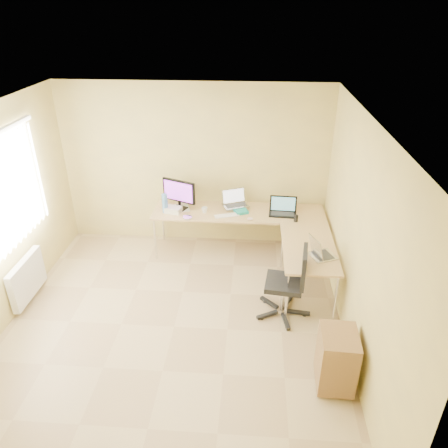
# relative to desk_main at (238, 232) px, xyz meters

# --- Properties ---
(floor) EXTENTS (4.50, 4.50, 0.00)m
(floor) POSITION_rel_desk_main_xyz_m (-0.72, -1.85, -0.36)
(floor) COLOR tan
(floor) RESTS_ON ground
(ceiling) EXTENTS (4.50, 4.50, 0.00)m
(ceiling) POSITION_rel_desk_main_xyz_m (-0.72, -1.85, 2.24)
(ceiling) COLOR white
(ceiling) RESTS_ON ground
(wall_back) EXTENTS (4.50, 0.00, 4.50)m
(wall_back) POSITION_rel_desk_main_xyz_m (-0.72, 0.40, 0.93)
(wall_back) COLOR tan
(wall_back) RESTS_ON ground
(wall_front) EXTENTS (4.50, 0.00, 4.50)m
(wall_front) POSITION_rel_desk_main_xyz_m (-0.72, -4.10, 0.93)
(wall_front) COLOR tan
(wall_front) RESTS_ON ground
(wall_right) EXTENTS (0.00, 4.50, 4.50)m
(wall_right) POSITION_rel_desk_main_xyz_m (1.38, -1.85, 0.93)
(wall_right) COLOR tan
(wall_right) RESTS_ON ground
(desk_main) EXTENTS (2.65, 0.70, 0.73)m
(desk_main) POSITION_rel_desk_main_xyz_m (0.00, 0.00, 0.00)
(desk_main) COLOR tan
(desk_main) RESTS_ON ground
(desk_return) EXTENTS (0.70, 1.30, 0.73)m
(desk_return) POSITION_rel_desk_main_xyz_m (0.98, -1.00, 0.00)
(desk_return) COLOR tan
(desk_return) RESTS_ON ground
(monitor) EXTENTS (0.58, 0.39, 0.48)m
(monitor) POSITION_rel_desk_main_xyz_m (-0.93, 0.04, 0.60)
(monitor) COLOR black
(monitor) RESTS_ON desk_main
(book_stack) EXTENTS (0.27, 0.31, 0.04)m
(book_stack) POSITION_rel_desk_main_xyz_m (0.02, 0.00, 0.39)
(book_stack) COLOR #168680
(book_stack) RESTS_ON desk_main
(laptop_center) EXTENTS (0.47, 0.42, 0.25)m
(laptop_center) POSITION_rel_desk_main_xyz_m (-0.06, 0.11, 0.53)
(laptop_center) COLOR #AFAFAF
(laptop_center) RESTS_ON desk_main
(laptop_black) EXTENTS (0.43, 0.33, 0.26)m
(laptop_black) POSITION_rel_desk_main_xyz_m (0.67, -0.05, 0.49)
(laptop_black) COLOR black
(laptop_black) RESTS_ON desk_main
(keyboard) EXTENTS (0.39, 0.22, 0.02)m
(keyboard) POSITION_rel_desk_main_xyz_m (-0.17, -0.17, 0.37)
(keyboard) COLOR white
(keyboard) RESTS_ON desk_main
(mouse) EXTENTS (0.11, 0.09, 0.03)m
(mouse) POSITION_rel_desk_main_xyz_m (0.18, -0.27, 0.38)
(mouse) COLOR white
(mouse) RESTS_ON desk_main
(mug) EXTENTS (0.10, 0.10, 0.09)m
(mug) POSITION_rel_desk_main_xyz_m (-0.52, -0.08, 0.41)
(mug) COLOR white
(mug) RESTS_ON desk_main
(cd_stack) EXTENTS (0.15, 0.15, 0.03)m
(cd_stack) POSITION_rel_desk_main_xyz_m (-0.75, -0.30, 0.38)
(cd_stack) COLOR white
(cd_stack) RESTS_ON desk_main
(water_bottle) EXTENTS (0.10, 0.10, 0.30)m
(water_bottle) POSITION_rel_desk_main_xyz_m (-1.13, -0.11, 0.52)
(water_bottle) COLOR #5188C3
(water_bottle) RESTS_ON desk_main
(papers) EXTENTS (0.29, 0.35, 0.01)m
(papers) POSITION_rel_desk_main_xyz_m (-0.89, 0.06, 0.37)
(papers) COLOR silver
(papers) RESTS_ON desk_main
(white_box) EXTENTS (0.27, 0.22, 0.09)m
(white_box) POSITION_rel_desk_main_xyz_m (-1.00, -0.10, 0.41)
(white_box) COLOR beige
(white_box) RESTS_ON desk_main
(desk_fan) EXTENTS (0.26, 0.26, 0.27)m
(desk_fan) POSITION_rel_desk_main_xyz_m (-0.92, 0.20, 0.50)
(desk_fan) COLOR silver
(desk_fan) RESTS_ON desk_main
(black_cup) EXTENTS (0.08, 0.08, 0.10)m
(black_cup) POSITION_rel_desk_main_xyz_m (0.85, -0.27, 0.42)
(black_cup) COLOR black
(black_cup) RESTS_ON desk_main
(laptop_return) EXTENTS (0.44, 0.40, 0.24)m
(laptop_return) POSITION_rel_desk_main_xyz_m (1.13, -1.22, 0.48)
(laptop_return) COLOR #B7B7B7
(laptop_return) RESTS_ON desk_return
(office_chair) EXTENTS (0.66, 0.66, 0.99)m
(office_chair) POSITION_rel_desk_main_xyz_m (0.63, -1.48, 0.14)
(office_chair) COLOR black
(office_chair) RESTS_ON ground
(cabinet) EXTENTS (0.39, 0.47, 0.64)m
(cabinet) POSITION_rel_desk_main_xyz_m (1.13, -2.61, -0.01)
(cabinet) COLOR brown
(cabinet) RESTS_ON ground
(radiator) EXTENTS (0.09, 0.80, 0.55)m
(radiator) POSITION_rel_desk_main_xyz_m (-2.75, -1.45, -0.02)
(radiator) COLOR white
(radiator) RESTS_ON ground
(window) EXTENTS (0.10, 1.80, 1.40)m
(window) POSITION_rel_desk_main_xyz_m (-2.78, -1.45, 1.19)
(window) COLOR white
(window) RESTS_ON wall_left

